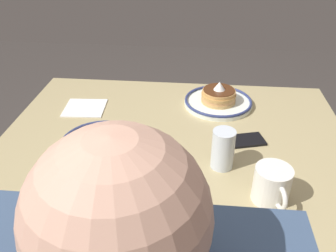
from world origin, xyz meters
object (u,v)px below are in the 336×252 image
cell_phone (242,141)px  butter_knife (159,178)px  drinking_glass (223,151)px  plate_center_pancakes (100,143)px  coffee_mug (272,185)px  plate_near_main (218,100)px  paper_napkin (85,108)px  fork_near (224,225)px

cell_phone → butter_knife: (0.25, 0.21, -0.00)m
butter_knife → drinking_glass: bearing=-156.2°
plate_center_pancakes → coffee_mug: 0.54m
plate_center_pancakes → coffee_mug: bearing=159.5°
drinking_glass → cell_phone: (-0.07, -0.13, -0.05)m
cell_phone → plate_near_main: bearing=-89.4°
plate_near_main → cell_phone: size_ratio=1.80×
plate_near_main → cell_phone: 0.26m
drinking_glass → butter_knife: bearing=23.8°
plate_center_pancakes → cell_phone: bearing=-170.7°
plate_near_main → paper_napkin: 0.51m
plate_center_pancakes → fork_near: (-0.38, 0.29, -0.01)m
drinking_glass → butter_knife: drinking_glass is taller
plate_center_pancakes → paper_napkin: bearing=-63.1°
cell_phone → butter_knife: cell_phone is taller
paper_napkin → fork_near: size_ratio=0.77×
plate_near_main → drinking_glass: 0.38m
paper_napkin → fork_near: 0.73m
coffee_mug → paper_napkin: coffee_mug is taller
plate_near_main → paper_napkin: size_ratio=1.73×
plate_center_pancakes → paper_napkin: size_ratio=1.73×
butter_knife → fork_near: bearing=138.6°
plate_near_main → coffee_mug: (-0.12, 0.51, 0.03)m
cell_phone → fork_near: cell_phone is taller
drinking_glass → plate_center_pancakes: bearing=-8.7°
cell_phone → plate_center_pancakes: bearing=-6.3°
plate_center_pancakes → cell_phone: (-0.45, -0.07, -0.01)m
paper_napkin → butter_knife: size_ratio=0.66×
plate_near_main → drinking_glass: drinking_glass is taller
plate_near_main → coffee_mug: 0.52m
plate_near_main → cell_phone: plate_near_main is taller
plate_center_pancakes → drinking_glass: drinking_glass is taller
coffee_mug → paper_napkin: 0.76m
cell_phone → coffee_mug: bearing=85.1°
butter_knife → plate_near_main: bearing=-111.0°
plate_near_main → plate_center_pancakes: (0.38, 0.32, -0.01)m
plate_near_main → paper_napkin: bearing=8.7°
coffee_mug → paper_napkin: (0.62, -0.43, -0.05)m
cell_phone → fork_near: (0.07, 0.36, -0.00)m
coffee_mug → plate_center_pancakes: bearing=-20.5°
cell_phone → fork_near: size_ratio=0.74×
plate_near_main → paper_napkin: plate_near_main is taller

